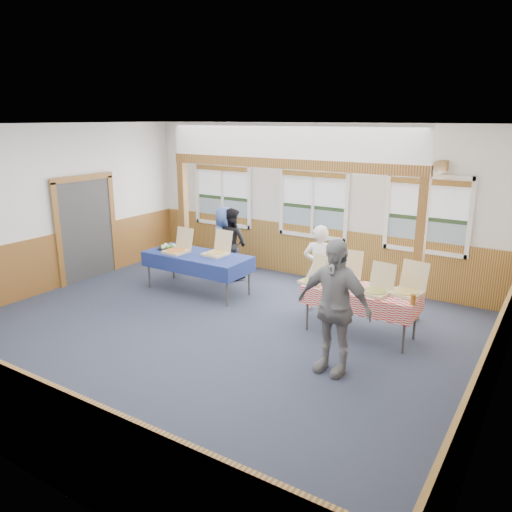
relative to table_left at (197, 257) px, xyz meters
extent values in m
plane|color=#252C3D|center=(1.47, -1.46, -0.71)|extent=(8.00, 8.00, 0.00)
plane|color=white|center=(1.47, -1.46, 2.49)|extent=(8.00, 8.00, 0.00)
plane|color=silver|center=(1.47, 2.04, 0.89)|extent=(8.00, 0.00, 8.00)
plane|color=silver|center=(-2.53, -1.46, 0.89)|extent=(0.00, 8.00, 8.00)
plane|color=silver|center=(5.47, -1.46, 0.89)|extent=(0.00, 8.00, 8.00)
cube|color=brown|center=(1.47, 2.02, -0.16)|extent=(7.98, 0.05, 1.10)
cube|color=brown|center=(-2.50, -1.46, -0.16)|extent=(0.05, 6.98, 1.10)
cube|color=brown|center=(5.45, -1.46, -0.16)|extent=(0.05, 6.98, 1.10)
cube|color=#373737|center=(-2.49, -0.56, 0.34)|extent=(0.06, 1.30, 2.10)
cube|color=white|center=(-0.83, 1.98, 0.20)|extent=(1.52, 0.05, 0.08)
cube|color=white|center=(-0.83, 1.98, 1.58)|extent=(1.52, 0.05, 0.08)
cube|color=white|center=(-1.57, 1.98, 0.89)|extent=(0.08, 0.05, 1.46)
cube|color=white|center=(-0.09, 1.98, 0.89)|extent=(0.08, 0.05, 1.46)
cube|color=white|center=(-0.83, 1.98, 0.89)|extent=(0.05, 0.05, 1.30)
cube|color=slate|center=(-0.83, 2.02, 0.50)|extent=(1.40, 0.02, 0.52)
cube|color=#1E3219|center=(-0.83, 2.02, 0.80)|extent=(1.40, 0.02, 0.08)
cube|color=silver|center=(-0.83, 2.02, 1.19)|extent=(1.40, 0.02, 0.70)
cube|color=brown|center=(-0.83, 1.96, 1.48)|extent=(1.40, 0.07, 0.10)
cube|color=white|center=(1.47, 1.98, 0.20)|extent=(1.52, 0.05, 0.08)
cube|color=white|center=(1.47, 1.98, 1.58)|extent=(1.52, 0.05, 0.08)
cube|color=white|center=(0.73, 1.98, 0.89)|extent=(0.08, 0.05, 1.46)
cube|color=white|center=(2.21, 1.98, 0.89)|extent=(0.08, 0.05, 1.46)
cube|color=white|center=(1.47, 1.98, 0.89)|extent=(0.05, 0.05, 1.30)
cube|color=slate|center=(1.47, 2.02, 0.50)|extent=(1.40, 0.02, 0.52)
cube|color=#1E3219|center=(1.47, 2.02, 0.80)|extent=(1.40, 0.02, 0.08)
cube|color=silver|center=(1.47, 2.02, 1.19)|extent=(1.40, 0.02, 0.70)
cube|color=brown|center=(1.47, 1.96, 1.48)|extent=(1.40, 0.07, 0.10)
cube|color=white|center=(3.77, 1.98, 0.20)|extent=(1.52, 0.05, 0.08)
cube|color=white|center=(3.77, 1.98, 1.58)|extent=(1.52, 0.05, 0.08)
cube|color=white|center=(3.03, 1.98, 0.89)|extent=(0.08, 0.05, 1.46)
cube|color=white|center=(4.51, 1.98, 0.89)|extent=(0.08, 0.05, 1.46)
cube|color=white|center=(3.77, 1.98, 0.89)|extent=(0.05, 0.05, 1.30)
cube|color=slate|center=(3.77, 2.02, 0.50)|extent=(1.40, 0.02, 0.52)
cube|color=#1E3219|center=(3.77, 2.02, 0.80)|extent=(1.40, 0.02, 0.08)
cube|color=silver|center=(3.77, 2.02, 1.19)|extent=(1.40, 0.02, 0.70)
cube|color=brown|center=(3.77, 1.96, 1.48)|extent=(1.40, 0.07, 0.10)
cube|color=#562C13|center=(-1.03, 0.84, 0.49)|extent=(0.15, 0.15, 2.40)
cube|color=#562C13|center=(3.97, 0.84, 0.49)|extent=(0.15, 0.15, 2.40)
cube|color=#562C13|center=(1.47, 0.84, 1.78)|extent=(5.15, 0.18, 0.18)
cylinder|color=#373737|center=(-0.96, -0.36, -0.34)|extent=(0.04, 0.04, 0.73)
cylinder|color=#373737|center=(-0.96, 0.36, -0.34)|extent=(0.04, 0.04, 0.73)
cylinder|color=#373737|center=(0.96, -0.36, -0.34)|extent=(0.04, 0.04, 0.73)
cylinder|color=#373737|center=(0.96, 0.36, -0.34)|extent=(0.04, 0.04, 0.73)
cube|color=#373737|center=(0.00, 0.00, 0.03)|extent=(2.20, 1.58, 0.03)
cube|color=navy|center=(0.00, 0.00, 0.05)|extent=(2.28, 1.66, 0.01)
cube|color=navy|center=(0.00, -0.45, -0.10)|extent=(1.92, 0.84, 0.28)
cube|color=navy|center=(0.00, 0.45, -0.10)|extent=(1.92, 0.84, 0.28)
cylinder|color=#373737|center=(2.65, -0.52, -0.34)|extent=(0.04, 0.04, 0.73)
cylinder|color=#373737|center=(2.65, 0.06, -0.34)|extent=(0.04, 0.04, 0.73)
cylinder|color=#373737|center=(4.19, -0.52, -0.34)|extent=(0.04, 0.04, 0.73)
cylinder|color=#373737|center=(4.19, 0.06, -0.34)|extent=(0.04, 0.04, 0.73)
cube|color=#373737|center=(3.42, -0.23, 0.03)|extent=(1.78, 1.04, 0.03)
cube|color=red|center=(3.42, -0.23, 0.05)|extent=(1.85, 1.11, 0.01)
cube|color=red|center=(3.42, -0.61, -0.10)|extent=(1.68, 0.38, 0.28)
cube|color=red|center=(3.42, 0.15, -0.10)|extent=(1.68, 0.38, 0.28)
cube|color=tan|center=(-0.40, -0.15, 0.07)|extent=(0.43, 0.43, 0.05)
cylinder|color=orange|center=(-0.40, -0.15, 0.11)|extent=(0.38, 0.38, 0.01)
cube|color=tan|center=(-0.39, 0.10, 0.30)|extent=(0.42, 0.12, 0.41)
cube|color=tan|center=(0.35, 0.12, 0.07)|extent=(0.42, 0.42, 0.05)
cylinder|color=#C3BC5A|center=(0.35, 0.12, 0.10)|extent=(0.37, 0.37, 0.01)
cube|color=tan|center=(0.36, 0.36, 0.30)|extent=(0.41, 0.12, 0.40)
cube|color=tan|center=(2.67, -0.37, 0.07)|extent=(0.44, 0.44, 0.04)
cylinder|color=gold|center=(2.67, -0.37, 0.10)|extent=(0.38, 0.38, 0.01)
cube|color=tan|center=(2.71, -0.15, 0.28)|extent=(0.38, 0.16, 0.37)
cube|color=tan|center=(3.07, -0.08, 0.08)|extent=(0.47, 0.47, 0.05)
cylinder|color=orange|center=(3.07, -0.08, 0.11)|extent=(0.41, 0.41, 0.01)
cube|color=tan|center=(3.04, 0.17, 0.31)|extent=(0.43, 0.14, 0.42)
cube|color=tan|center=(3.67, -0.35, 0.07)|extent=(0.44, 0.44, 0.04)
cylinder|color=gold|center=(3.67, -0.35, 0.10)|extent=(0.39, 0.39, 0.01)
cube|color=tan|center=(3.70, -0.12, 0.29)|extent=(0.40, 0.15, 0.39)
cube|color=tan|center=(4.07, -0.13, 0.08)|extent=(0.49, 0.49, 0.05)
cylinder|color=#C3BC5A|center=(4.07, -0.13, 0.11)|extent=(0.42, 0.42, 0.01)
cube|color=tan|center=(4.11, 0.12, 0.30)|extent=(0.43, 0.17, 0.41)
cylinder|color=black|center=(-0.75, 0.00, 0.07)|extent=(0.41, 0.41, 0.03)
cylinder|color=white|center=(-0.75, 0.00, 0.09)|extent=(0.09, 0.09, 0.04)
sphere|color=#3B6928|center=(-0.64, 0.00, 0.10)|extent=(0.09, 0.09, 0.09)
sphere|color=silver|center=(-0.68, 0.09, 0.10)|extent=(0.09, 0.09, 0.09)
sphere|color=#3B6928|center=(-0.78, 0.11, 0.10)|extent=(0.09, 0.09, 0.09)
sphere|color=silver|center=(-0.85, 0.05, 0.10)|extent=(0.09, 0.09, 0.09)
sphere|color=#3B6928|center=(-0.85, -0.05, 0.10)|extent=(0.09, 0.09, 0.09)
sphere|color=silver|center=(-0.78, -0.11, 0.10)|extent=(0.09, 0.09, 0.09)
sphere|color=#3B6928|center=(-0.68, -0.09, 0.10)|extent=(0.09, 0.09, 0.09)
cylinder|color=#8C5317|center=(4.27, -0.48, 0.13)|extent=(0.07, 0.07, 0.15)
imported|color=white|center=(2.42, 0.36, 0.06)|extent=(0.65, 0.52, 1.54)
imported|color=black|center=(0.03, 1.10, 0.04)|extent=(0.84, 0.72, 1.50)
imported|color=#3C5796|center=(-0.11, 1.05, 0.06)|extent=(0.54, 0.78, 1.52)
imported|color=gray|center=(3.52, -1.53, 0.21)|extent=(1.12, 0.57, 1.83)
camera|label=1|loc=(5.93, -7.21, 2.59)|focal=35.00mm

